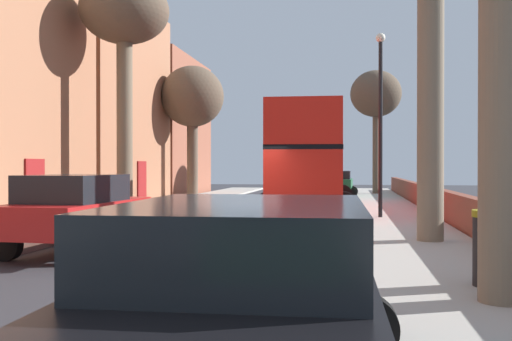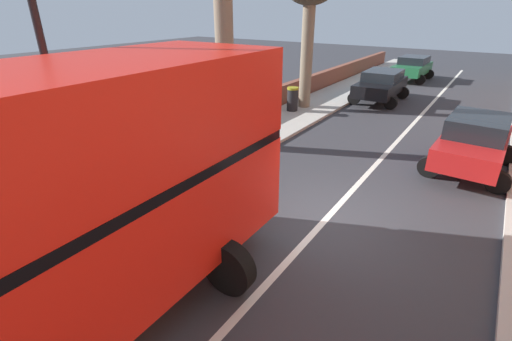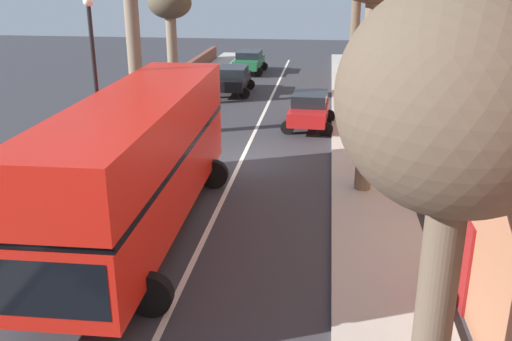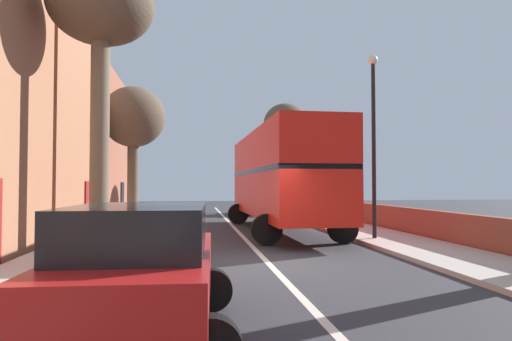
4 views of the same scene
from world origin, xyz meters
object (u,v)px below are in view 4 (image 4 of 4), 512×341
object	(u,v)px
parked_car_red_left_3	(140,264)
lamppost_right	(374,131)
street_tree_left_2	(133,119)
parked_car_green_right_1	(260,200)
double_decker_bus	(280,175)
street_tree_left_0	(101,16)
street_tree_right_5	(285,125)

from	to	relation	value
parked_car_red_left_3	lamppost_right	xyz separation A→B (m)	(6.80, 8.81, 2.85)
street_tree_left_2	lamppost_right	bearing A→B (deg)	-46.88
parked_car_green_right_1	parked_car_red_left_3	size ratio (longest dim) A/B	1.06
double_decker_bus	street_tree_left_0	bearing A→B (deg)	-146.49
double_decker_bus	parked_car_red_left_3	size ratio (longest dim) A/B	2.84
parked_car_green_right_1	street_tree_right_5	xyz separation A→B (m)	(2.40, 3.22, 5.46)
street_tree_right_5	double_decker_bus	bearing A→B (deg)	-102.78
parked_car_red_left_3	street_tree_left_2	distance (m)	19.51
parked_car_red_left_3	lamppost_right	size ratio (longest dim) A/B	0.64
parked_car_green_right_1	parked_car_red_left_3	bearing A→B (deg)	-102.16
parked_car_green_right_1	street_tree_left_0	xyz separation A→B (m)	(-7.14, -15.09, 6.15)
double_decker_bus	street_tree_left_2	distance (m)	9.88
street_tree_left_0	parked_car_red_left_3	bearing A→B (deg)	-75.23
street_tree_left_0	street_tree_left_2	bearing A→B (deg)	92.27
lamppost_right	double_decker_bus	bearing A→B (deg)	126.57
street_tree_left_0	lamppost_right	size ratio (longest dim) A/B	1.34
double_decker_bus	parked_car_red_left_3	bearing A→B (deg)	-108.85
parked_car_green_right_1	lamppost_right	distance (m)	14.80
parked_car_red_left_3	street_tree_right_5	size ratio (longest dim) A/B	0.51
double_decker_bus	parked_car_green_right_1	world-z (taller)	double_decker_bus
double_decker_bus	street_tree_left_0	size ratio (longest dim) A/B	1.36
street_tree_left_0	street_tree_right_5	world-z (taller)	street_tree_left_0
street_tree_left_2	street_tree_right_5	world-z (taller)	street_tree_right_5
double_decker_bus	street_tree_right_5	size ratio (longest dim) A/B	1.46
double_decker_bus	lamppost_right	size ratio (longest dim) A/B	1.81
parked_car_red_left_3	street_tree_left_0	world-z (taller)	street_tree_left_0
parked_car_green_right_1	street_tree_left_0	world-z (taller)	street_tree_left_0
double_decker_bus	street_tree_right_5	distance (m)	15.02
parked_car_red_left_3	street_tree_left_0	distance (m)	10.38
street_tree_left_2	parked_car_red_left_3	bearing A→B (deg)	-82.24
lamppost_right	street_tree_left_0	bearing A→B (deg)	-175.56
street_tree_right_5	lamppost_right	distance (m)	17.81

